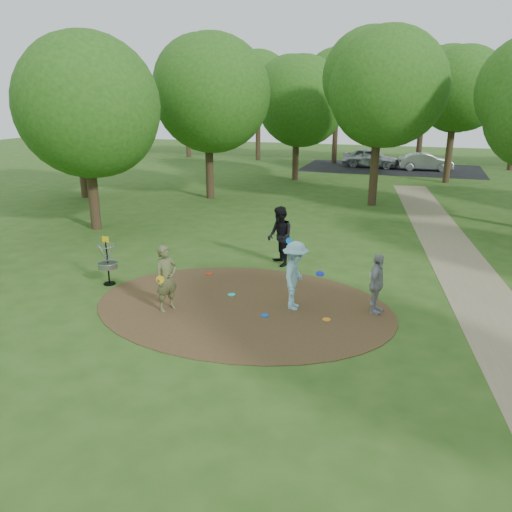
% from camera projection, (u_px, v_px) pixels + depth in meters
% --- Properties ---
extents(ground, '(100.00, 100.00, 0.00)m').
position_uv_depth(ground, '(242.00, 306.00, 13.88)').
color(ground, '#2D5119').
rests_on(ground, ground).
extents(dirt_clearing, '(8.40, 8.40, 0.02)m').
position_uv_depth(dirt_clearing, '(242.00, 306.00, 13.88)').
color(dirt_clearing, '#47301C').
rests_on(dirt_clearing, ground).
extents(footpath, '(7.55, 39.89, 0.01)m').
position_uv_depth(footpath, '(489.00, 308.00, 13.74)').
color(footpath, '#8C7A5B').
rests_on(footpath, ground).
extents(parking_lot, '(14.00, 8.00, 0.01)m').
position_uv_depth(parking_lot, '(391.00, 168.00, 40.40)').
color(parking_lot, black).
rests_on(parking_lot, ground).
extents(player_observer_with_disc, '(0.69, 0.79, 1.83)m').
position_uv_depth(player_observer_with_disc, '(166.00, 278.00, 13.37)').
color(player_observer_with_disc, brown).
rests_on(player_observer_with_disc, ground).
extents(player_throwing_with_disc, '(1.21, 1.26, 1.90)m').
position_uv_depth(player_throwing_with_disc, '(295.00, 276.00, 13.45)').
color(player_throwing_with_disc, '#97D0E1').
rests_on(player_throwing_with_disc, ground).
extents(player_walking_with_disc, '(1.20, 1.26, 2.05)m').
position_uv_depth(player_walking_with_disc, '(280.00, 236.00, 16.97)').
color(player_walking_with_disc, black).
rests_on(player_walking_with_disc, ground).
extents(player_waiting_with_disc, '(0.59, 1.03, 1.66)m').
position_uv_depth(player_waiting_with_disc, '(377.00, 284.00, 13.20)').
color(player_waiting_with_disc, '#9C9B9E').
rests_on(player_waiting_with_disc, ground).
extents(disc_ground_cyan, '(0.22, 0.22, 0.02)m').
position_uv_depth(disc_ground_cyan, '(232.00, 295.00, 14.60)').
color(disc_ground_cyan, '#1CE4E2').
rests_on(disc_ground_cyan, dirt_clearing).
extents(disc_ground_blue, '(0.22, 0.22, 0.02)m').
position_uv_depth(disc_ground_blue, '(265.00, 315.00, 13.21)').
color(disc_ground_blue, blue).
rests_on(disc_ground_blue, dirt_clearing).
extents(disc_ground_red, '(0.22, 0.22, 0.02)m').
position_uv_depth(disc_ground_red, '(209.00, 274.00, 16.31)').
color(disc_ground_red, red).
rests_on(disc_ground_red, dirt_clearing).
extents(car_left, '(4.76, 2.43, 1.55)m').
position_uv_depth(car_left, '(371.00, 158.00, 40.74)').
color(car_left, '#ACB1B4').
rests_on(car_left, ground).
extents(car_right, '(4.22, 1.87, 1.35)m').
position_uv_depth(car_right, '(426.00, 162.00, 39.06)').
color(car_right, '#94969B').
rests_on(car_right, ground).
extents(disc_ground_orange, '(0.22, 0.22, 0.02)m').
position_uv_depth(disc_ground_orange, '(327.00, 320.00, 12.97)').
color(disc_ground_orange, orange).
rests_on(disc_ground_orange, dirt_clearing).
extents(disc_golf_basket, '(0.63, 0.63, 1.54)m').
position_uv_depth(disc_golf_basket, '(107.00, 257.00, 15.23)').
color(disc_golf_basket, black).
rests_on(disc_golf_basket, ground).
extents(tree_ring, '(37.29, 44.98, 8.73)m').
position_uv_depth(tree_ring, '(333.00, 106.00, 20.89)').
color(tree_ring, '#332316').
rests_on(tree_ring, ground).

